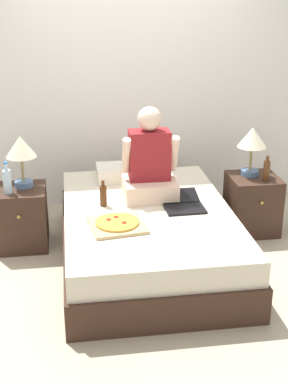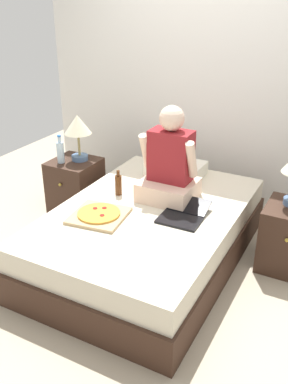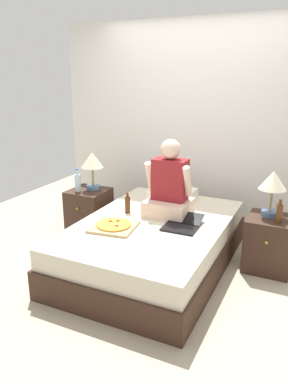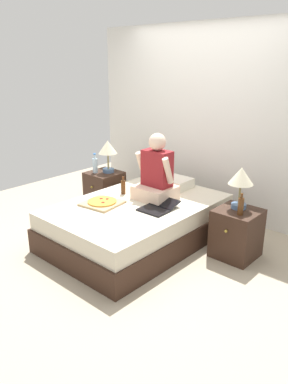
{
  "view_description": "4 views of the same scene",
  "coord_description": "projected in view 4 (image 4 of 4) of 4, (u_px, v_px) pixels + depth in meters",
  "views": [
    {
      "loc": [
        -0.6,
        -3.94,
        2.19
      ],
      "look_at": [
        -0.04,
        -0.1,
        0.66
      ],
      "focal_mm": 50.0,
      "sensor_mm": 36.0,
      "label": 1
    },
    {
      "loc": [
        1.38,
        -2.68,
        2.07
      ],
      "look_at": [
        0.09,
        -0.25,
        0.75
      ],
      "focal_mm": 40.0,
      "sensor_mm": 36.0,
      "label": 2
    },
    {
      "loc": [
        1.39,
        -3.11,
        1.85
      ],
      "look_at": [
        -0.06,
        -0.08,
        0.79
      ],
      "focal_mm": 35.0,
      "sensor_mm": 36.0,
      "label": 3
    },
    {
      "loc": [
        2.75,
        -2.94,
        2.02
      ],
      "look_at": [
        0.15,
        -0.05,
        0.65
      ],
      "focal_mm": 35.0,
      "sensor_mm": 36.0,
      "label": 4
    }
  ],
  "objects": [
    {
      "name": "beer_bottle_on_bed",
      "position": [
        123.0,
        187.0,
        4.59
      ],
      "size": [
        0.06,
        0.06,
        0.22
      ],
      "color": "#4C2811",
      "rests_on": "bed"
    },
    {
      "name": "lamp_on_right_nightstand",
      "position": [
        241.0,
        179.0,
        3.88
      ],
      "size": [
        0.26,
        0.26,
        0.45
      ],
      "color": "#4C6B93",
      "rests_on": "nightstand_right"
    },
    {
      "name": "laptop",
      "position": [
        157.0,
        208.0,
        4.12
      ],
      "size": [
        0.33,
        0.42,
        0.07
      ],
      "color": "black",
      "rests_on": "bed"
    },
    {
      "name": "ground_plane",
      "position": [
        138.0,
        240.0,
        4.47
      ],
      "size": [
        5.74,
        5.74,
        0.0
      ],
      "primitive_type": "plane",
      "color": "tan"
    },
    {
      "name": "beer_bottle",
      "position": [
        241.0,
        206.0,
        3.78
      ],
      "size": [
        0.06,
        0.06,
        0.23
      ],
      "color": "#512D14",
      "rests_on": "nightstand_right"
    },
    {
      "name": "pillow",
      "position": [
        171.0,
        182.0,
        4.88
      ],
      "size": [
        0.52,
        0.34,
        0.12
      ],
      "primitive_type": "cube",
      "color": "silver",
      "rests_on": "bed"
    },
    {
      "name": "person_seated",
      "position": [
        156.0,
        175.0,
        4.36
      ],
      "size": [
        0.47,
        0.4,
        0.78
      ],
      "color": "beige",
      "rests_on": "bed"
    },
    {
      "name": "water_bottle",
      "position": [
        95.0,
        165.0,
        5.21
      ],
      "size": [
        0.07,
        0.07,
        0.28
      ],
      "color": "silver",
      "rests_on": "nightstand_left"
    },
    {
      "name": "lamp_on_left_nightstand",
      "position": [
        108.0,
        149.0,
        5.16
      ],
      "size": [
        0.26,
        0.26,
        0.45
      ],
      "color": "#4C6B93",
      "rests_on": "nightstand_left"
    },
    {
      "name": "bed",
      "position": [
        138.0,
        222.0,
        4.39
      ],
      "size": [
        1.38,
        2.06,
        0.47
      ],
      "color": "#382319",
      "rests_on": "ground"
    },
    {
      "name": "wall_back",
      "position": [
        208.0,
        121.0,
        5.03
      ],
      "size": [
        3.74,
        0.12,
        2.5
      ],
      "primitive_type": "cube",
      "color": "silver",
      "rests_on": "ground"
    },
    {
      "name": "nightstand_left",
      "position": [
        105.0,
        190.0,
        5.35
      ],
      "size": [
        0.44,
        0.47,
        0.54
      ],
      "color": "#382319",
      "rests_on": "ground"
    },
    {
      "name": "nightstand_right",
      "position": [
        236.0,
        233.0,
        4.02
      ],
      "size": [
        0.44,
        0.47,
        0.54
      ],
      "color": "#382319",
      "rests_on": "ground"
    },
    {
      "name": "pizza_box",
      "position": [
        102.0,
        203.0,
        4.27
      ],
      "size": [
        0.45,
        0.45,
        0.05
      ],
      "color": "tan",
      "rests_on": "bed"
    }
  ]
}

